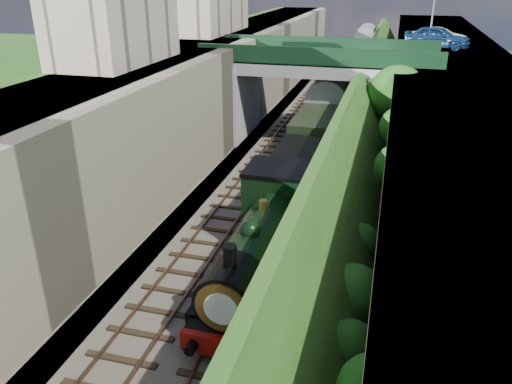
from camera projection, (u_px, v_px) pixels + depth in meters
name	position (u px, v px, depth m)	size (l,w,h in m)	color
ground	(187.00, 364.00, 16.11)	(160.00, 160.00, 0.00)	#1E4714
trackbed	(301.00, 158.00, 33.74)	(10.00, 90.00, 0.20)	#473F38
retaining_wall	(222.00, 104.00, 33.69)	(1.00, 90.00, 7.00)	#756B56
street_plateau_left	(175.00, 101.00, 34.54)	(6.00, 90.00, 7.00)	#262628
street_plateau_right	(457.00, 125.00, 30.23)	(8.00, 90.00, 6.25)	#262628
embankment_slope	(376.00, 143.00, 28.91)	(4.29, 90.00, 6.36)	#1E4714
track_left	(272.00, 154.00, 34.16)	(2.50, 90.00, 0.20)	black
track_right	(318.00, 158.00, 33.39)	(2.50, 90.00, 0.20)	black
road_bridge	(326.00, 88.00, 35.44)	(16.00, 6.40, 7.25)	gray
building_near	(114.00, 25.00, 27.14)	(4.00, 8.00, 4.00)	gray
tree	(399.00, 97.00, 30.47)	(3.60, 3.80, 6.60)	black
lamppost	(435.00, 1.00, 39.06)	(0.87, 0.15, 6.00)	gray
car_blue	(437.00, 37.00, 38.30)	(1.96, 4.86, 1.66)	navy
car_silver	(438.00, 37.00, 39.85)	(1.46, 4.18, 1.38)	silver
locomotive	(262.00, 244.00, 19.47)	(3.10, 10.22, 3.83)	black
tender	(297.00, 181.00, 26.09)	(2.70, 6.00, 3.05)	black
coach_front	(330.00, 113.00, 37.04)	(2.90, 18.00, 3.70)	black
coach_middle	(353.00, 70.00, 53.64)	(2.90, 18.00, 3.70)	black
coach_rear	(365.00, 47.00, 70.24)	(2.90, 18.00, 3.70)	black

